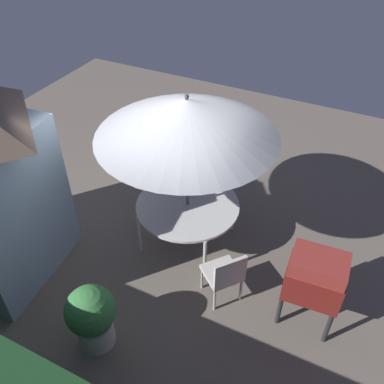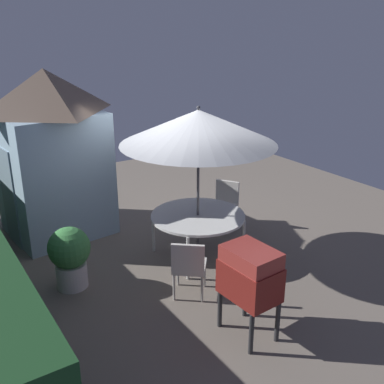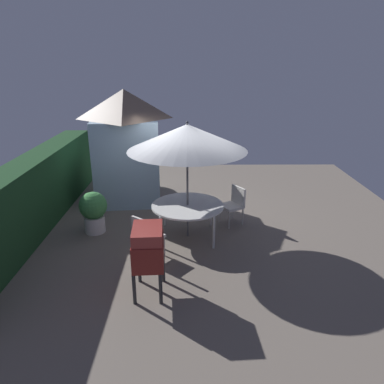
% 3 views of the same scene
% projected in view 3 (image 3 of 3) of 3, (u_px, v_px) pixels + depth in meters
% --- Properties ---
extents(ground_plane, '(11.00, 11.00, 0.00)m').
position_uv_depth(ground_plane, '(188.00, 228.00, 8.39)').
color(ground_plane, '#6B6056').
extents(hedge_backdrop, '(7.31, 0.70, 1.64)m').
position_uv_depth(hedge_backdrop, '(32.00, 196.00, 8.09)').
color(hedge_backdrop, '#193D1E').
rests_on(hedge_backdrop, ground).
extents(garden_shed, '(1.87, 1.95, 3.02)m').
position_uv_depth(garden_shed, '(127.00, 146.00, 9.63)').
color(garden_shed, '#9EBCD1').
rests_on(garden_shed, ground).
extents(patio_table, '(1.56, 1.56, 0.76)m').
position_uv_depth(patio_table, '(187.00, 207.00, 7.78)').
color(patio_table, white).
rests_on(patio_table, ground).
extents(patio_umbrella, '(2.47, 2.47, 2.55)m').
position_uv_depth(patio_umbrella, '(187.00, 138.00, 7.27)').
color(patio_umbrella, '#4C4C51').
rests_on(patio_umbrella, ground).
extents(bbq_grill, '(0.73, 0.54, 1.20)m').
position_uv_depth(bbq_grill, '(148.00, 247.00, 5.80)').
color(bbq_grill, maroon).
rests_on(bbq_grill, ground).
extents(chair_near_shed, '(0.65, 0.65, 0.90)m').
position_uv_depth(chair_near_shed, '(146.00, 235.00, 6.95)').
color(chair_near_shed, silver).
rests_on(chair_near_shed, ground).
extents(chair_far_side, '(0.64, 0.64, 0.90)m').
position_uv_depth(chair_far_side, '(234.00, 203.00, 8.51)').
color(chair_far_side, silver).
rests_on(chair_far_side, ground).
extents(potted_plant_by_shed, '(0.62, 0.62, 0.96)m').
position_uv_depth(potted_plant_by_shed, '(138.00, 168.00, 11.23)').
color(potted_plant_by_shed, silver).
rests_on(potted_plant_by_shed, ground).
extents(potted_plant_by_grill, '(0.62, 0.62, 0.96)m').
position_uv_depth(potted_plant_by_grill, '(93.00, 210.00, 8.05)').
color(potted_plant_by_grill, silver).
rests_on(potted_plant_by_grill, ground).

